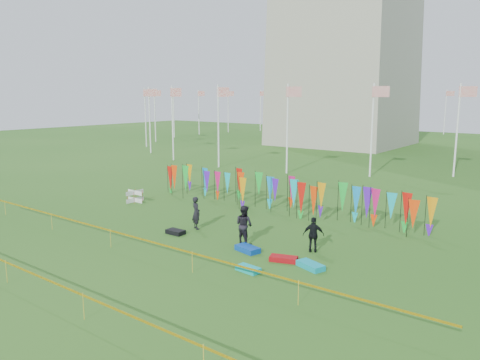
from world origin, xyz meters
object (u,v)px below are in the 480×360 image
Objects in this scene: box_kite at (135,196)px; kite_bag_red at (284,259)px; person_mid at (244,225)px; kite_bag_teal at (310,265)px; kite_bag_blue at (248,249)px; kite_bag_black at (176,232)px; person_left at (196,213)px; person_right at (314,235)px; kite_bag_turquoise at (248,269)px.

kite_bag_red is at bearing -14.47° from box_kite.
kite_bag_teal is at bearing 173.52° from person_mid.
kite_bag_blue is 4.56m from kite_bag_black.
person_mid reaches higher than kite_bag_blue.
person_right is (6.75, 0.44, -0.06)m from person_left.
person_mid is at bearing -163.14° from person_left.
person_right is 2.01m from kite_bag_red.
person_left is 1.45× the size of kite_bag_teal.
person_left is 0.93× the size of person_mid.
kite_bag_turquoise is 1.93m from kite_bag_red.
box_kite reaches higher than kite_bag_red.
kite_bag_turquoise is at bearing 175.64° from person_left.
person_mid is 1.16× the size of person_right.
person_mid reaches higher than box_kite.
kite_bag_blue is at bearing 0.47° from kite_bag_black.
person_left is 1.51× the size of kite_bag_blue.
person_right is 3.05m from kite_bag_blue.
person_right is at bearing 36.12° from kite_bag_blue.
kite_bag_blue is at bearing -171.88° from person_left.
person_mid is 4.28m from kite_bag_teal.
kite_bag_black is 7.85m from kite_bag_teal.
person_mid is 1.56× the size of kite_bag_teal.
person_mid reaches higher than person_left.
kite_bag_black is at bearing 179.59° from kite_bag_red.
person_right is at bearing -6.93° from box_kite.
person_right is 3.88m from kite_bag_turquoise.
kite_bag_teal is at bearing 88.00° from person_right.
person_left is (7.50, -2.17, 0.47)m from box_kite.
kite_bag_teal is at bearing 45.17° from kite_bag_turquoise.
kite_bag_teal is (0.89, -1.86, -0.70)m from person_right.
box_kite is 0.69× the size of kite_bag_red.
kite_bag_red is at bearing 168.35° from person_mid.
box_kite is at bearing -34.52° from person_right.
kite_bag_blue is (11.86, -3.48, -0.28)m from box_kite.
kite_bag_red is (0.51, 1.86, 0.01)m from kite_bag_turquoise.
box_kite reaches higher than kite_bag_teal.
person_mid is at bearing 12.76° from kite_bag_black.
person_left reaches higher than person_right.
person_left is at bearing 81.28° from kite_bag_black.
person_left is 1.56m from kite_bag_black.
person_right is (3.21, 0.94, -0.13)m from person_mid.
person_right is at bearing 115.59° from kite_bag_teal.
person_mid is at bearing -11.29° from person_right.
person_right reaches higher than kite_bag_turquoise.
kite_bag_red is 0.97× the size of kite_bag_teal.
kite_bag_turquoise is 0.87× the size of kite_bag_blue.
kite_bag_red is (6.33, -1.40, -0.76)m from person_left.
person_left is at bearing 169.48° from kite_bag_teal.
person_left reaches higher than kite_bag_black.
person_left is 1.83× the size of kite_bag_black.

